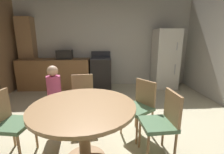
# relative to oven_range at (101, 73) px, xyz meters

# --- Properties ---
(ground_plane) EXTENTS (14.00, 14.00, 0.00)m
(ground_plane) POSITION_rel_oven_range_xyz_m (0.12, -2.79, -0.47)
(ground_plane) COLOR beige
(wall_back) EXTENTS (5.66, 0.12, 2.70)m
(wall_back) POSITION_rel_oven_range_xyz_m (0.12, 0.40, 0.88)
(wall_back) COLOR beige
(wall_back) RESTS_ON ground
(kitchen_counter) EXTENTS (2.07, 0.60, 0.90)m
(kitchen_counter) POSITION_rel_oven_range_xyz_m (-1.38, -0.00, -0.02)
(kitchen_counter) COLOR olive
(kitchen_counter) RESTS_ON ground
(pantry_column) EXTENTS (0.44, 0.36, 2.10)m
(pantry_column) POSITION_rel_oven_range_xyz_m (-2.20, 0.18, 0.58)
(pantry_column) COLOR #9E754C
(pantry_column) RESTS_ON ground
(oven_range) EXTENTS (0.60, 0.60, 1.10)m
(oven_range) POSITION_rel_oven_range_xyz_m (0.00, 0.00, 0.00)
(oven_range) COLOR black
(oven_range) RESTS_ON ground
(refrigerator) EXTENTS (0.68, 0.68, 1.76)m
(refrigerator) POSITION_rel_oven_range_xyz_m (1.96, -0.05, 0.41)
(refrigerator) COLOR silver
(refrigerator) RESTS_ON ground
(microwave) EXTENTS (0.44, 0.32, 0.26)m
(microwave) POSITION_rel_oven_range_xyz_m (-1.07, -0.00, 0.56)
(microwave) COLOR black
(microwave) RESTS_ON kitchen_counter
(dining_table) EXTENTS (1.22, 1.22, 0.76)m
(dining_table) POSITION_rel_oven_range_xyz_m (-0.15, -3.07, 0.14)
(dining_table) COLOR #9E754C
(dining_table) RESTS_ON ground
(chair_north) EXTENTS (0.45, 0.45, 0.87)m
(chair_north) POSITION_rel_oven_range_xyz_m (-0.28, -2.09, 0.03)
(chair_north) COLOR #9E754C
(chair_north) RESTS_ON ground
(chair_west) EXTENTS (0.46, 0.46, 0.87)m
(chair_west) POSITION_rel_oven_range_xyz_m (-1.12, -2.91, 0.03)
(chair_west) COLOR #9E754C
(chair_west) RESTS_ON ground
(chair_east) EXTENTS (0.43, 0.43, 0.87)m
(chair_east) POSITION_rel_oven_range_xyz_m (0.83, -3.00, 0.03)
(chair_east) COLOR #9E754C
(chair_east) RESTS_ON ground
(chair_northeast) EXTENTS (0.56, 0.56, 0.87)m
(chair_northeast) POSITION_rel_oven_range_xyz_m (0.65, -2.50, 0.03)
(chair_northeast) COLOR #9E754C
(chair_northeast) RESTS_ON ground
(person_child) EXTENTS (0.31, 0.31, 1.09)m
(person_child) POSITION_rel_oven_range_xyz_m (-0.71, -2.29, 0.11)
(person_child) COLOR #8C337A
(person_child) RESTS_ON ground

